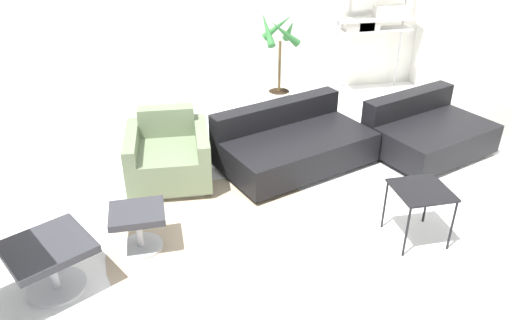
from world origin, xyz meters
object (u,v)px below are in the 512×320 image
Objects in this scene: side_table at (421,195)px; shelf_unit at (375,6)px; potted_plant at (279,71)px; ottoman at (138,221)px; armchair_red at (169,157)px; couch_low at (293,145)px; couch_second at (427,133)px.

side_table is 3.65m from shelf_unit.
shelf_unit is at bearing 73.29° from side_table.
side_table is at bearing -82.11° from potted_plant.
potted_plant reaches higher than ottoman.
couch_low is at bearing -173.96° from armchair_red.
shelf_unit is at bearing 14.45° from potted_plant.
couch_second is (1.56, -0.04, -0.00)m from couch_low.
armchair_red is 2.88m from couch_second.
couch_second is (3.20, 1.07, -0.04)m from ottoman.
potted_plant is at bearing 54.75° from ottoman.
potted_plant is (-0.42, 3.04, 0.09)m from side_table.
couch_low is (1.32, 0.06, -0.04)m from armchair_red.
shelf_unit is (1.02, 3.41, 0.80)m from side_table.
shelf_unit is at bearing -151.13° from couch_low.
armchair_red is 3.73m from shelf_unit.
armchair_red reaches higher than couch_second.
couch_low is at bearing -21.39° from couch_second.
ottoman is 3.28m from potted_plant.
couch_low is at bearing 34.21° from ottoman.
couch_low and couch_second have the same top height.
ottoman is 0.22× the size of shelf_unit.
couch_second is at bearing 58.34° from side_table.
ottoman is at bearing 14.36° from couch_low.
armchair_red is 0.48× the size of couch_low.
ottoman is 4.61m from shelf_unit.
ottoman is at bearing -137.61° from shelf_unit.
shelf_unit is (3.33, 3.04, 0.97)m from ottoman.
shelf_unit is (0.13, 1.97, 1.01)m from couch_second.
couch_second is (2.88, 0.01, -0.04)m from armchair_red.
armchair_red is 0.67× the size of potted_plant.
couch_low is 1.60m from potted_plant.
armchair_red is 1.75× the size of side_table.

